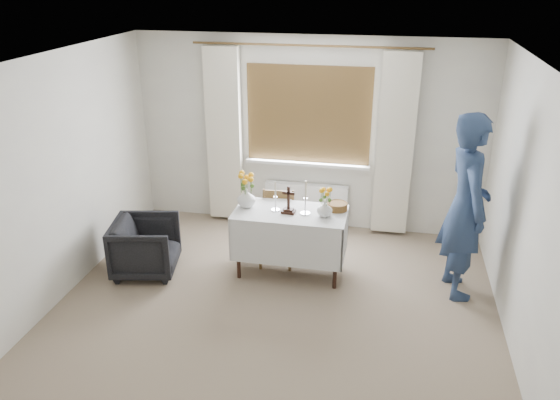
{
  "coord_description": "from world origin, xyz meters",
  "views": [
    {
      "loc": [
        1.01,
        -4.2,
        3.24
      ],
      "look_at": [
        -0.06,
        0.97,
        0.98
      ],
      "focal_mm": 35.0,
      "sensor_mm": 36.0,
      "label": 1
    }
  ],
  "objects_px": {
    "flower_vase_left": "(246,198)",
    "flower_vase_right": "(325,209)",
    "altar_table": "(290,242)",
    "wooden_chair": "(277,230)",
    "wooden_cross": "(289,200)",
    "armchair": "(146,247)",
    "person": "(466,207)"
  },
  "relations": [
    {
      "from": "altar_table",
      "to": "flower_vase_right",
      "type": "distance_m",
      "value": 0.61
    },
    {
      "from": "wooden_cross",
      "to": "person",
      "type": "bearing_deg",
      "value": 5.89
    },
    {
      "from": "flower_vase_right",
      "to": "armchair",
      "type": "bearing_deg",
      "value": -172.06
    },
    {
      "from": "flower_vase_left",
      "to": "flower_vase_right",
      "type": "distance_m",
      "value": 0.89
    },
    {
      "from": "altar_table",
      "to": "wooden_chair",
      "type": "height_order",
      "value": "wooden_chair"
    },
    {
      "from": "wooden_chair",
      "to": "armchair",
      "type": "xyz_separation_m",
      "value": [
        -1.41,
        -0.5,
        -0.11
      ]
    },
    {
      "from": "wooden_chair",
      "to": "person",
      "type": "relative_size",
      "value": 0.44
    },
    {
      "from": "altar_table",
      "to": "person",
      "type": "distance_m",
      "value": 1.92
    },
    {
      "from": "flower_vase_left",
      "to": "person",
      "type": "bearing_deg",
      "value": -1.01
    },
    {
      "from": "flower_vase_left",
      "to": "flower_vase_right",
      "type": "height_order",
      "value": "flower_vase_left"
    },
    {
      "from": "altar_table",
      "to": "wooden_chair",
      "type": "xyz_separation_m",
      "value": [
        -0.19,
        0.19,
        0.05
      ]
    },
    {
      "from": "altar_table",
      "to": "flower_vase_right",
      "type": "height_order",
      "value": "flower_vase_right"
    },
    {
      "from": "wooden_chair",
      "to": "flower_vase_right",
      "type": "relative_size",
      "value": 4.94
    },
    {
      "from": "wooden_chair",
      "to": "wooden_cross",
      "type": "distance_m",
      "value": 0.56
    },
    {
      "from": "armchair",
      "to": "flower_vase_left",
      "type": "height_order",
      "value": "flower_vase_left"
    },
    {
      "from": "altar_table",
      "to": "flower_vase_right",
      "type": "relative_size",
      "value": 7.1
    },
    {
      "from": "altar_table",
      "to": "armchair",
      "type": "relative_size",
      "value": 1.75
    },
    {
      "from": "armchair",
      "to": "flower_vase_left",
      "type": "bearing_deg",
      "value": -83.35
    },
    {
      "from": "wooden_cross",
      "to": "flower_vase_left",
      "type": "relative_size",
      "value": 1.46
    },
    {
      "from": "armchair",
      "to": "wooden_cross",
      "type": "xyz_separation_m",
      "value": [
        1.59,
        0.28,
        0.6
      ]
    },
    {
      "from": "person",
      "to": "wooden_cross",
      "type": "xyz_separation_m",
      "value": [
        -1.84,
        -0.03,
        -0.07
      ]
    },
    {
      "from": "flower_vase_left",
      "to": "wooden_chair",
      "type": "bearing_deg",
      "value": 25.21
    },
    {
      "from": "altar_table",
      "to": "wooden_chair",
      "type": "relative_size",
      "value": 1.44
    },
    {
      "from": "altar_table",
      "to": "armchair",
      "type": "bearing_deg",
      "value": -168.77
    },
    {
      "from": "altar_table",
      "to": "wooden_cross",
      "type": "xyz_separation_m",
      "value": [
        -0.02,
        -0.04,
        0.54
      ]
    },
    {
      "from": "altar_table",
      "to": "flower_vase_left",
      "type": "xyz_separation_m",
      "value": [
        -0.51,
        0.04,
        0.49
      ]
    },
    {
      "from": "wooden_chair",
      "to": "flower_vase_right",
      "type": "bearing_deg",
      "value": -26.74
    },
    {
      "from": "altar_table",
      "to": "armchair",
      "type": "distance_m",
      "value": 1.64
    },
    {
      "from": "altar_table",
      "to": "wooden_cross",
      "type": "height_order",
      "value": "wooden_cross"
    },
    {
      "from": "wooden_chair",
      "to": "flower_vase_left",
      "type": "bearing_deg",
      "value": -159.96
    },
    {
      "from": "person",
      "to": "armchair",
      "type": "bearing_deg",
      "value": 83.12
    },
    {
      "from": "altar_table",
      "to": "wooden_cross",
      "type": "bearing_deg",
      "value": -112.97
    }
  ]
}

